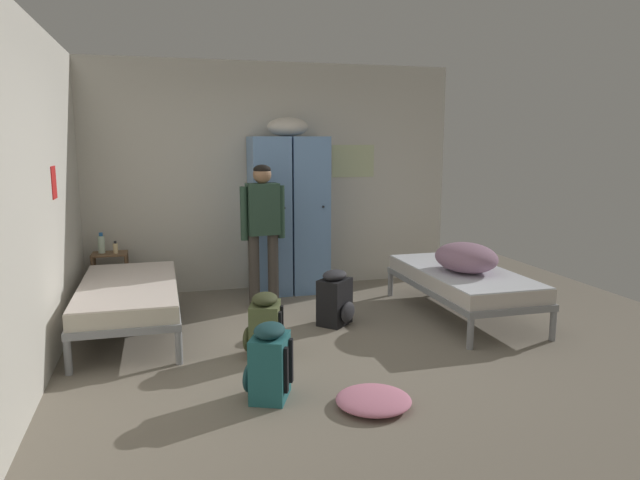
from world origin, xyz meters
name	(u,v)px	position (x,y,z in m)	size (l,w,h in m)	color
ground_plane	(327,353)	(0.00, 0.00, 0.00)	(7.71, 7.71, 0.00)	gray
room_backdrop	(179,187)	(-1.15, 1.18, 1.36)	(4.53, 4.88, 2.73)	beige
locker_bank	(289,212)	(0.13, 2.13, 0.97)	(0.90, 0.55, 2.07)	#6B93C6
shelf_unit	(111,273)	(-1.91, 2.16, 0.35)	(0.38, 0.30, 0.57)	brown
bed_left_rear	(129,294)	(-1.66, 1.01, 0.38)	(0.90, 1.90, 0.49)	gray
bed_right	(462,280)	(1.66, 0.69, 0.38)	(0.90, 1.90, 0.49)	gray
bedding_heap	(466,257)	(1.63, 0.60, 0.64)	(0.59, 0.73, 0.29)	gray
person_traveler	(263,222)	(-0.28, 1.54, 0.94)	(0.49, 0.23, 1.55)	#3D3833
water_bottle	(101,244)	(-1.99, 2.18, 0.67)	(0.07, 0.07, 0.23)	silver
lotion_bottle	(116,248)	(-1.84, 2.12, 0.63)	(0.05, 0.05, 0.14)	beige
backpack_teal	(268,363)	(-0.64, -0.73, 0.26)	(0.40, 0.39, 0.55)	#23666B
backpack_olive	(264,326)	(-0.53, 0.09, 0.26)	(0.39, 0.37, 0.55)	#566038
backpack_black	(336,299)	(0.30, 0.75, 0.26)	(0.42, 0.42, 0.55)	black
clothes_pile_pink	(374,400)	(0.03, -1.05, 0.05)	(0.52, 0.52, 0.09)	pink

